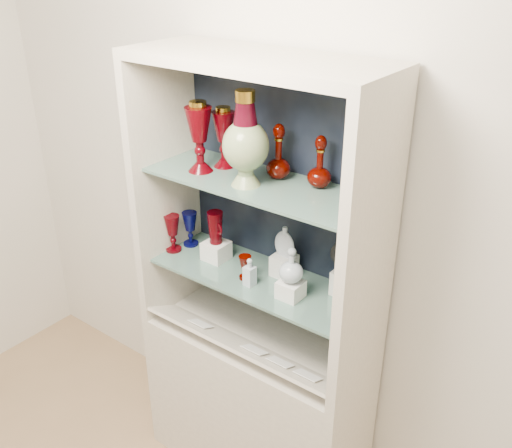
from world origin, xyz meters
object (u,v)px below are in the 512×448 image
Objects in this scene: enamel_urn at (246,139)px; cameo_medallion at (345,256)px; ruby_pitcher at (215,227)px; pedestal_lamp_left at (224,137)px; ruby_goblet_tall at (173,233)px; cobalt_goblet at (190,229)px; lidded_bowl at (359,205)px; clear_round_decanter at (291,266)px; flat_flask at (285,241)px; clear_square_bottle at (250,272)px; ruby_decanter_b at (320,160)px; ruby_goblet_small at (245,267)px; ruby_decanter_a at (279,148)px; pedestal_lamp_right at (199,137)px.

cameo_medallion is (0.36, 0.15, -0.43)m from enamel_urn.
ruby_pitcher is 1.05× the size of cameo_medallion.
ruby_goblet_tall is (-0.23, -0.10, -0.46)m from pedestal_lamp_left.
ruby_goblet_tall is (-0.02, -0.09, 0.00)m from cobalt_goblet.
lidded_bowl is at bearing -5.38° from cobalt_goblet.
clear_round_decanter is at bearing 0.13° from ruby_goblet_tall.
clear_round_decanter is at bearing -13.65° from pedestal_lamp_left.
cobalt_goblet is at bearing -171.94° from flat_flask.
flat_flask is (0.07, 0.15, 0.10)m from clear_square_bottle.
lidded_bowl is 0.74m from ruby_pitcher.
enamel_urn is at bearing -28.41° from pedestal_lamp_left.
ruby_decanter_b is at bearing 5.55° from pedestal_lamp_left.
lidded_bowl reaches higher than flat_flask.
lidded_bowl is at bearing 1.10° from enamel_urn.
enamel_urn is 0.55m from ruby_goblet_small.
enamel_urn is 0.50m from ruby_pitcher.
ruby_pitcher is at bearing -166.74° from ruby_decanter_a.
ruby_goblet_small is at bearing 148.56° from clear_square_bottle.
ruby_goblet_small is 0.86× the size of clear_square_bottle.
ruby_decanter_b is 1.23× the size of ruby_goblet_tall.
ruby_goblet_small is at bearing -122.47° from ruby_decanter_a.
cameo_medallion reaches higher than clear_round_decanter.
ruby_decanter_a is at bearing 78.40° from clear_square_bottle.
enamel_urn reaches higher than ruby_pitcher.
ruby_goblet_tall is 1.64× the size of ruby_goblet_small.
enamel_urn is 3.41× the size of ruby_goblet_small.
enamel_urn is (0.19, -0.10, 0.06)m from pedestal_lamp_left.
cobalt_goblet is at bearing 167.75° from ruby_goblet_small.
flat_flask is at bearing 20.19° from pedestal_lamp_right.
pedestal_lamp_left reaches higher than ruby_goblet_tall.
ruby_goblet_small is (-0.01, 0.01, -0.54)m from enamel_urn.
pedestal_lamp_left is at bearing -174.45° from ruby_decanter_b.
ruby_decanter_a is at bearing 5.15° from pedestal_lamp_left.
clear_round_decanter is at bearing -98.37° from ruby_decanter_b.
cobalt_goblet is at bearing -166.40° from ruby_pitcher.
lidded_bowl is 0.57× the size of clear_round_decanter.
ruby_decanter_b is at bearing 39.07° from clear_square_bottle.
ruby_pitcher is (-0.68, 0.05, -0.31)m from lidded_bowl.
clear_square_bottle is (0.04, -0.03, 0.01)m from ruby_goblet_small.
ruby_goblet_tall is at bearing -167.84° from ruby_decanter_b.
clear_square_bottle is 0.38m from cameo_medallion.
clear_square_bottle is 0.86× the size of clear_round_decanter.
clear_square_bottle reaches higher than ruby_goblet_small.
pedestal_lamp_right is at bearing -27.72° from cobalt_goblet.
clear_square_bottle is (-0.43, -0.03, -0.40)m from lidded_bowl.
lidded_bowl reaches higher than clear_square_bottle.
clear_round_decanter is (0.21, 0.01, -0.46)m from enamel_urn.
clear_square_bottle is at bearing -14.53° from cobalt_goblet.
cobalt_goblet is at bearing -176.33° from pedestal_lamp_left.
clear_round_decanter reaches higher than ruby_goblet_small.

